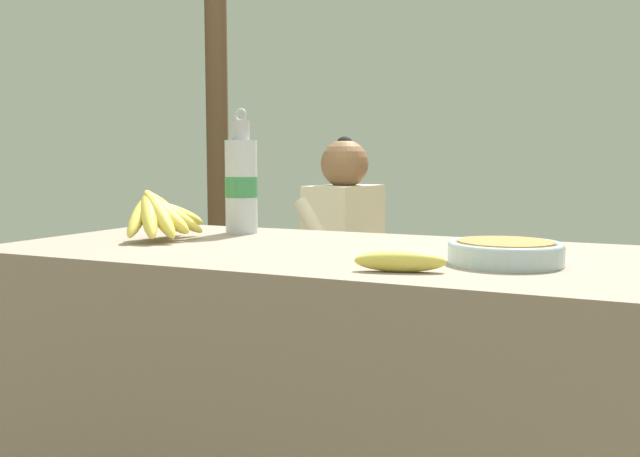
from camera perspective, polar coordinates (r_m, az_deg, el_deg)
name	(u,v)px	position (r m, az deg, el deg)	size (l,w,h in m)	color
market_counter	(307,414)	(1.66, -1.09, -15.36)	(1.41, 0.73, 0.80)	gray
banana_bunch_ripe	(161,214)	(1.75, -13.26, 1.21)	(0.18, 0.28, 0.14)	#4C381E
serving_bowl	(505,251)	(1.36, 15.34, -1.83)	(0.22, 0.22, 0.05)	silver
water_bottle	(241,184)	(1.88, -6.65, 3.74)	(0.09, 0.09, 0.34)	silver
loose_banana_front	(400,261)	(1.23, 6.77, -2.76)	(0.17, 0.08, 0.04)	#E0C64C
wooden_bench	(445,326)	(2.71, 10.46, -8.10)	(1.85, 0.32, 0.42)	brown
seated_vendor	(335,251)	(2.78, 1.25, -1.88)	(0.43, 0.41, 1.09)	#564C60
banana_bunch_green	(595,309)	(2.60, 22.16, -6.32)	(0.16, 0.26, 0.12)	#4C381E
support_post_near	(217,116)	(3.27, -8.66, 9.39)	(0.10, 0.10, 2.42)	#4C3823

